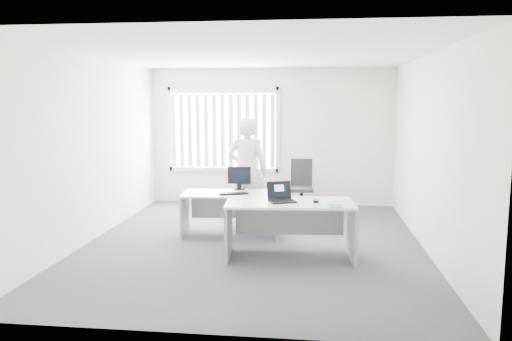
# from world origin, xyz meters

# --- Properties ---
(ground) EXTENTS (6.00, 6.00, 0.00)m
(ground) POSITION_xyz_m (0.00, 0.00, 0.00)
(ground) COLOR #5B5B63
(ground) RESTS_ON ground
(wall_back) EXTENTS (5.00, 0.02, 2.80)m
(wall_back) POSITION_xyz_m (0.00, 3.00, 1.40)
(wall_back) COLOR white
(wall_back) RESTS_ON ground
(wall_front) EXTENTS (5.00, 0.02, 2.80)m
(wall_front) POSITION_xyz_m (0.00, -3.00, 1.40)
(wall_front) COLOR white
(wall_front) RESTS_ON ground
(wall_left) EXTENTS (0.02, 6.00, 2.80)m
(wall_left) POSITION_xyz_m (-2.50, 0.00, 1.40)
(wall_left) COLOR white
(wall_left) RESTS_ON ground
(wall_right) EXTENTS (0.02, 6.00, 2.80)m
(wall_right) POSITION_xyz_m (2.50, 0.00, 1.40)
(wall_right) COLOR white
(wall_right) RESTS_ON ground
(ceiling) EXTENTS (5.00, 6.00, 0.02)m
(ceiling) POSITION_xyz_m (0.00, 0.00, 2.80)
(ceiling) COLOR white
(ceiling) RESTS_ON wall_back
(window) EXTENTS (2.32, 0.06, 1.76)m
(window) POSITION_xyz_m (-1.00, 2.96, 1.55)
(window) COLOR silver
(window) RESTS_ON wall_back
(blinds) EXTENTS (2.20, 0.10, 1.50)m
(blinds) POSITION_xyz_m (-1.00, 2.90, 1.52)
(blinds) COLOR white
(blinds) RESTS_ON wall_back
(desk_near) EXTENTS (1.78, 0.93, 0.79)m
(desk_near) POSITION_xyz_m (0.58, -0.64, 0.57)
(desk_near) COLOR silver
(desk_near) RESTS_ON ground
(desk_far) EXTENTS (1.57, 0.83, 0.69)m
(desk_far) POSITION_xyz_m (-0.42, 0.42, 0.50)
(desk_far) COLOR silver
(desk_far) RESTS_ON ground
(office_chair) EXTENTS (0.61, 0.61, 1.01)m
(office_chair) POSITION_xyz_m (0.65, 2.35, 0.32)
(office_chair) COLOR black
(office_chair) RESTS_ON ground
(person) EXTENTS (0.71, 0.50, 1.87)m
(person) POSITION_xyz_m (-0.25, 1.14, 0.94)
(person) COLOR silver
(person) RESTS_ON ground
(laptop) EXTENTS (0.43, 0.41, 0.26)m
(laptop) POSITION_xyz_m (0.47, -0.69, 0.92)
(laptop) COLOR black
(laptop) RESTS_ON desk_near
(paper_sheet) EXTENTS (0.38, 0.32, 0.00)m
(paper_sheet) POSITION_xyz_m (0.91, -0.68, 0.79)
(paper_sheet) COLOR white
(paper_sheet) RESTS_ON desk_near
(mouse) EXTENTS (0.07, 0.12, 0.05)m
(mouse) POSITION_xyz_m (0.92, -0.66, 0.81)
(mouse) COLOR #A9A9AB
(mouse) RESTS_ON paper_sheet
(booklet) EXTENTS (0.17, 0.24, 0.01)m
(booklet) POSITION_xyz_m (1.17, -0.86, 0.79)
(booklet) COLOR silver
(booklet) RESTS_ON desk_near
(keyboard) EXTENTS (0.47, 0.29, 0.02)m
(keyboard) POSITION_xyz_m (-0.35, 0.28, 0.70)
(keyboard) COLOR black
(keyboard) RESTS_ON desk_far
(monitor) EXTENTS (0.39, 0.13, 0.38)m
(monitor) POSITION_xyz_m (-0.32, 0.70, 0.88)
(monitor) COLOR black
(monitor) RESTS_ON desk_far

